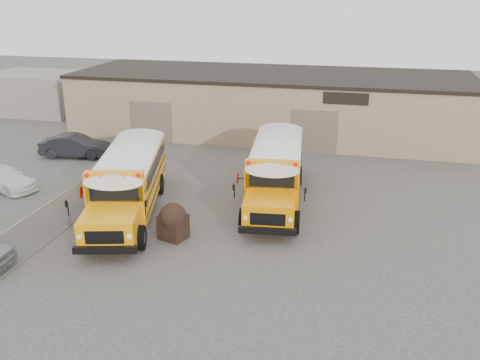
% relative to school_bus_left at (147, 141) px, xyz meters
% --- Properties ---
extents(ground, '(120.00, 120.00, 0.00)m').
position_rel_school_bus_left_xyz_m(ground, '(5.74, -8.97, -1.84)').
color(ground, '#413E3C').
rests_on(ground, ground).
extents(warehouse, '(30.20, 10.20, 4.67)m').
position_rel_school_bus_left_xyz_m(warehouse, '(5.73, 11.03, 0.53)').
color(warehouse, '#A08262').
rests_on(warehouse, ground).
extents(chainlink_fence, '(0.07, 18.07, 1.81)m').
position_rel_school_bus_left_xyz_m(chainlink_fence, '(-0.26, -5.97, -0.94)').
color(chainlink_fence, '#94979C').
rests_on(chainlink_fence, ground).
extents(distant_building_left, '(8.00, 6.00, 3.60)m').
position_rel_school_bus_left_xyz_m(distant_building_left, '(-16.26, 13.03, -0.04)').
color(distant_building_left, gray).
rests_on(distant_building_left, ground).
extents(school_bus_left, '(5.34, 11.18, 3.18)m').
position_rel_school_bus_left_xyz_m(school_bus_left, '(0.00, 0.00, 0.00)').
color(school_bus_left, '#FF9F08').
rests_on(school_bus_left, ground).
extents(school_bus_right, '(3.82, 10.93, 3.13)m').
position_rel_school_bus_left_xyz_m(school_bus_right, '(7.92, 3.56, -0.03)').
color(school_bus_right, '#FF8E00').
rests_on(school_bus_right, ground).
extents(tarp_bundle, '(1.38, 1.31, 1.70)m').
position_rel_school_bus_left_xyz_m(tarp_bundle, '(5.05, -9.02, -0.97)').
color(tarp_bundle, black).
rests_on(tarp_bundle, ground).
extents(car_white, '(4.63, 3.01, 1.25)m').
position_rel_school_bus_left_xyz_m(car_white, '(-6.53, -5.24, -1.22)').
color(car_white, white).
rests_on(car_white, ground).
extents(car_dark, '(4.84, 2.30, 1.53)m').
position_rel_school_bus_left_xyz_m(car_dark, '(-5.79, 1.26, -1.07)').
color(car_dark, black).
rests_on(car_dark, ground).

